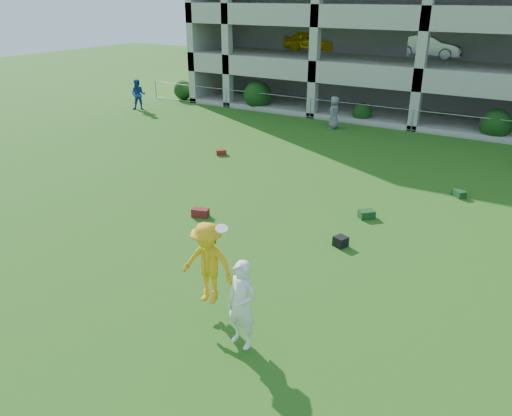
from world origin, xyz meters
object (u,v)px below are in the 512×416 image
Objects in this scene: bystander_a at (138,95)px; bystander_c at (334,113)px; crate_d at (341,241)px; frisbee_contest at (216,273)px; parking_garage at (460,7)px.

bystander_a reaches higher than bystander_c.
bystander_c is (12.47, 1.95, -0.08)m from bystander_a.
bystander_c is 4.98× the size of crate_d.
bystander_c is at bearing 113.82° from crate_d.
parking_garage reaches higher than frisbee_contest.
bystander_a is at bearing -143.28° from parking_garage.
parking_garage reaches higher than bystander_a.
parking_garage is (16.32, 12.17, 5.07)m from bystander_a.
bystander_a is 21.17m from crate_d.
bystander_c is 12.07m from parking_garage.
parking_garage reaches higher than bystander_c.
parking_garage is at bearing 6.95° from bystander_a.
bystander_a reaches higher than crate_d.
bystander_a is at bearing -89.39° from bystander_c.
bystander_a is at bearing 149.04° from crate_d.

